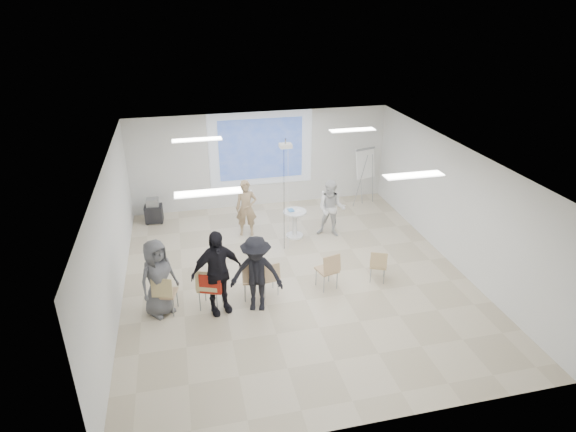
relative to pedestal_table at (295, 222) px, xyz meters
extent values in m
cube|color=beige|center=(-0.48, -2.05, -0.50)|extent=(8.00, 9.00, 0.10)
cube|color=white|center=(-0.48, -2.05, 2.60)|extent=(8.00, 9.00, 0.10)
cube|color=silver|center=(-0.48, 2.50, 1.05)|extent=(8.00, 0.10, 3.00)
cube|color=silver|center=(-4.53, -2.05, 1.05)|extent=(0.10, 9.00, 3.00)
cube|color=silver|center=(3.57, -2.05, 1.05)|extent=(0.10, 9.00, 3.00)
cube|color=silver|center=(-0.48, 2.44, 1.40)|extent=(3.20, 0.01, 2.30)
cube|color=#3150A8|center=(-0.48, 2.42, 1.40)|extent=(2.60, 0.01, 1.90)
cylinder|color=white|center=(0.00, 0.00, -0.42)|extent=(0.54, 0.54, 0.05)
cylinder|color=silver|center=(0.00, 0.00, -0.07)|extent=(0.15, 0.15, 0.71)
cylinder|color=silver|center=(0.00, 0.00, 0.31)|extent=(0.74, 0.74, 0.04)
cube|color=white|center=(0.06, -0.03, 0.34)|extent=(0.26, 0.22, 0.01)
cube|color=#4287C6|center=(-0.09, 0.05, 0.35)|extent=(0.18, 0.24, 0.02)
imported|color=tan|center=(-1.27, 0.44, 0.46)|extent=(0.74, 0.57, 1.82)
imported|color=white|center=(1.01, -0.14, 0.45)|extent=(1.08, 0.99, 1.80)
cube|color=white|center=(-1.09, 0.69, 0.75)|extent=(0.06, 0.11, 0.04)
cube|color=white|center=(0.83, 0.11, 0.77)|extent=(0.10, 0.14, 0.04)
cube|color=tan|center=(-3.48, -2.78, 0.02)|extent=(0.54, 0.54, 0.04)
cube|color=tan|center=(-3.54, -2.98, 0.28)|extent=(0.44, 0.20, 0.41)
cylinder|color=gray|center=(-3.70, -2.90, -0.22)|extent=(0.03, 0.03, 0.46)
cylinder|color=gray|center=(-3.36, -2.99, -0.22)|extent=(0.03, 0.03, 0.46)
cylinder|color=gray|center=(-3.60, -2.56, -0.22)|extent=(0.03, 0.03, 0.46)
cylinder|color=gray|center=(-3.26, -2.65, -0.22)|extent=(0.03, 0.03, 0.46)
cube|color=tan|center=(-2.55, -2.81, 0.05)|extent=(0.61, 0.61, 0.04)
cube|color=tan|center=(-2.63, -3.02, 0.33)|extent=(0.47, 0.26, 0.45)
cylinder|color=gray|center=(-2.80, -2.92, -0.20)|extent=(0.03, 0.03, 0.49)
cylinder|color=#92969A|center=(-2.44, -3.06, -0.20)|extent=(0.03, 0.03, 0.49)
cylinder|color=gray|center=(-2.66, -2.57, -0.20)|extent=(0.03, 0.03, 0.49)
cylinder|color=gray|center=(-2.30, -2.71, -0.20)|extent=(0.03, 0.03, 0.49)
cube|color=tan|center=(-1.60, -2.66, 0.03)|extent=(0.50, 0.50, 0.04)
cube|color=tan|center=(-1.63, -2.87, 0.30)|extent=(0.46, 0.15, 0.43)
cylinder|color=#919499|center=(-1.81, -2.81, -0.21)|extent=(0.03, 0.03, 0.47)
cylinder|color=gray|center=(-1.45, -2.86, -0.21)|extent=(0.03, 0.03, 0.47)
cylinder|color=#95979D|center=(-1.76, -2.46, -0.21)|extent=(0.03, 0.03, 0.47)
cylinder|color=gray|center=(-1.40, -2.51, -0.21)|extent=(0.03, 0.03, 0.47)
cube|color=tan|center=(-1.23, -2.59, -0.03)|extent=(0.46, 0.46, 0.04)
cube|color=tan|center=(-1.20, -2.77, 0.21)|extent=(0.40, 0.15, 0.38)
cylinder|color=gray|center=(-1.36, -2.77, -0.24)|extent=(0.02, 0.02, 0.41)
cylinder|color=#95979D|center=(-1.05, -2.72, -0.24)|extent=(0.02, 0.02, 0.41)
cylinder|color=gray|center=(-1.42, -2.46, -0.24)|extent=(0.02, 0.02, 0.41)
cylinder|color=gray|center=(-1.10, -2.41, -0.24)|extent=(0.02, 0.02, 0.41)
cube|color=tan|center=(0.11, -2.64, 0.02)|extent=(0.53, 0.53, 0.04)
cube|color=tan|center=(0.16, -2.84, 0.27)|extent=(0.44, 0.19, 0.41)
cylinder|color=gray|center=(-0.01, -2.86, -0.22)|extent=(0.03, 0.03, 0.45)
cylinder|color=gray|center=(0.33, -2.77, -0.22)|extent=(0.03, 0.03, 0.45)
cylinder|color=gray|center=(-0.10, -2.52, -0.22)|extent=(0.03, 0.03, 0.45)
cylinder|color=gray|center=(0.24, -2.43, -0.22)|extent=(0.03, 0.03, 0.45)
cube|color=tan|center=(1.38, -2.62, -0.04)|extent=(0.50, 0.50, 0.04)
cube|color=tan|center=(1.31, -2.79, 0.19)|extent=(0.38, 0.22, 0.37)
cylinder|color=gray|center=(1.18, -2.71, -0.25)|extent=(0.03, 0.03, 0.40)
cylinder|color=gray|center=(1.46, -2.83, -0.25)|extent=(0.03, 0.03, 0.40)
cylinder|color=#96989E|center=(1.30, -2.42, -0.25)|extent=(0.03, 0.03, 0.40)
cylinder|color=#909498|center=(1.58, -2.54, -0.25)|extent=(0.03, 0.03, 0.40)
cube|color=#B62416|center=(-2.55, -3.03, 0.27)|extent=(0.46, 0.27, 0.44)
imported|color=black|center=(-1.60, -2.64, 0.07)|extent=(0.38, 0.30, 0.03)
imported|color=black|center=(-2.40, -2.99, 0.64)|extent=(1.43, 1.07, 2.18)
imported|color=black|center=(-1.59, -3.10, 0.53)|extent=(1.41, 1.02, 1.96)
imported|color=#5A5B5F|center=(-3.60, -2.78, 0.52)|extent=(1.13, 1.06, 1.93)
cylinder|color=gray|center=(2.48, 1.53, 0.42)|extent=(0.37, 0.12, 1.71)
cylinder|color=#919399|center=(2.95, 1.66, 0.42)|extent=(0.27, 0.29, 1.71)
cylinder|color=gray|center=(2.63, 1.89, 0.42)|extent=(0.13, 0.38, 1.71)
cube|color=white|center=(2.68, 1.71, 0.96)|extent=(0.71, 0.37, 0.96)
cube|color=gray|center=(2.67, 1.74, 1.39)|extent=(0.69, 0.25, 0.07)
cube|color=black|center=(-3.84, 1.84, -0.16)|extent=(0.53, 0.43, 0.50)
cube|color=gray|center=(-3.84, 1.84, 0.20)|extent=(0.37, 0.32, 0.22)
cylinder|color=black|center=(-4.05, 1.70, -0.42)|extent=(0.06, 0.06, 0.06)
cylinder|color=black|center=(-3.65, 1.68, -0.42)|extent=(0.06, 0.06, 0.06)
cylinder|color=black|center=(-4.03, 2.00, -0.42)|extent=(0.06, 0.06, 0.06)
cylinder|color=black|center=(-3.63, 1.98, -0.42)|extent=(0.06, 0.06, 0.06)
cube|color=white|center=(-0.38, -0.55, 2.37)|extent=(0.30, 0.25, 0.10)
cylinder|color=gray|center=(-0.38, -0.55, 2.48)|extent=(0.04, 0.04, 0.14)
cylinder|color=black|center=(-0.44, -0.63, 0.94)|extent=(0.01, 0.01, 2.77)
cylinder|color=white|center=(-0.34, -0.65, 0.94)|extent=(0.01, 0.01, 2.77)
cube|color=white|center=(-2.48, -0.05, 2.52)|extent=(1.20, 0.30, 0.02)
cube|color=white|center=(1.52, -0.05, 2.52)|extent=(1.20, 0.30, 0.02)
cube|color=white|center=(-2.48, -3.55, 2.52)|extent=(1.20, 0.30, 0.02)
cube|color=white|center=(1.52, -3.55, 2.52)|extent=(1.20, 0.30, 0.02)
camera|label=1|loc=(-2.89, -11.64, 5.78)|focal=30.00mm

